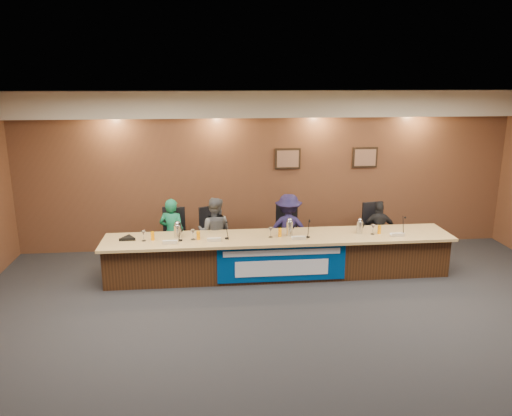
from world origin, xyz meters
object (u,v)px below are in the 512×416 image
(office_chair_c, at_px, (287,237))
(office_chair_d, at_px, (376,234))
(office_chair_a, at_px, (173,241))
(carafe_mid, at_px, (290,229))
(panelist_c, at_px, (288,229))
(panelist_a, at_px, (172,233))
(carafe_right, at_px, (360,227))
(speakerphone, at_px, (128,238))
(office_chair_b, at_px, (215,239))
(panelist_d, at_px, (379,231))
(panelist_b, at_px, (215,232))
(banner, at_px, (282,263))
(carafe_left, at_px, (178,231))
(dais_body, at_px, (278,257))

(office_chair_c, xyz_separation_m, office_chair_d, (1.76, 0.00, 0.00))
(office_chair_c, bearing_deg, office_chair_a, -175.74)
(office_chair_a, height_order, carafe_mid, carafe_mid)
(panelist_c, bearing_deg, panelist_a, 6.66)
(carafe_right, bearing_deg, panelist_c, 151.74)
(carafe_mid, bearing_deg, carafe_right, -0.11)
(speakerphone, bearing_deg, office_chair_a, 43.44)
(panelist_a, distance_m, office_chair_b, 0.81)
(office_chair_d, bearing_deg, panelist_a, 172.93)
(office_chair_a, xyz_separation_m, office_chair_b, (0.78, 0.00, 0.00))
(panelist_a, height_order, panelist_d, panelist_a)
(office_chair_b, bearing_deg, office_chair_a, 157.86)
(panelist_a, height_order, carafe_right, panelist_a)
(panelist_d, bearing_deg, carafe_mid, 23.89)
(carafe_mid, bearing_deg, panelist_a, 163.18)
(panelist_a, height_order, panelist_b, same)
(panelist_b, relative_size, speakerphone, 4.11)
(panelist_d, bearing_deg, panelist_c, 5.04)
(banner, height_order, speakerphone, speakerphone)
(panelist_d, relative_size, office_chair_a, 2.42)
(office_chair_a, bearing_deg, panelist_a, -84.57)
(carafe_left, bearing_deg, office_chair_d, 9.58)
(office_chair_a, xyz_separation_m, carafe_left, (0.14, -0.64, 0.38))
(carafe_right, xyz_separation_m, speakerphone, (-4.05, 0.06, -0.09))
(carafe_mid, bearing_deg, panelist_b, 154.21)
(panelist_b, relative_size, office_chair_d, 2.74)
(office_chair_b, relative_size, office_chair_c, 1.00)
(office_chair_b, distance_m, carafe_right, 2.69)
(office_chair_d, xyz_separation_m, carafe_right, (-0.58, -0.73, 0.38))
(panelist_b, relative_size, carafe_left, 5.84)
(carafe_right, bearing_deg, panelist_b, 166.14)
(dais_body, distance_m, banner, 0.42)
(panelist_c, height_order, carafe_right, panelist_c)
(office_chair_a, bearing_deg, carafe_left, -72.54)
(panelist_b, relative_size, office_chair_a, 2.74)
(office_chair_a, distance_m, carafe_mid, 2.24)
(speakerphone, bearing_deg, carafe_right, -0.83)
(panelist_a, relative_size, panelist_b, 1.00)
(dais_body, bearing_deg, office_chair_a, 160.04)
(office_chair_c, bearing_deg, panelist_c, -85.74)
(panelist_d, bearing_deg, panelist_a, 5.04)
(panelist_b, bearing_deg, office_chair_b, -77.65)
(carafe_mid, bearing_deg, panelist_d, 18.85)
(office_chair_a, bearing_deg, panelist_c, 2.78)
(dais_body, height_order, panelist_d, panelist_d)
(carafe_left, bearing_deg, panelist_d, 8.10)
(panelist_c, bearing_deg, office_chair_c, -83.34)
(office_chair_d, height_order, speakerphone, speakerphone)
(carafe_left, xyz_separation_m, speakerphone, (-0.85, -0.03, -0.09))
(panelist_a, relative_size, speakerphone, 4.11)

